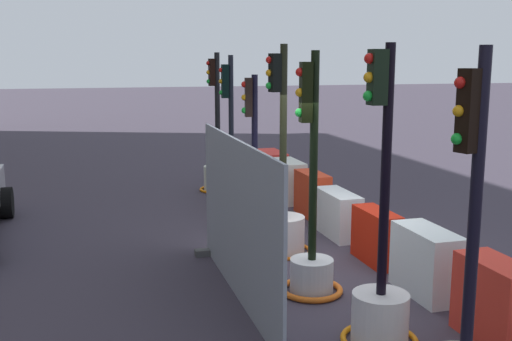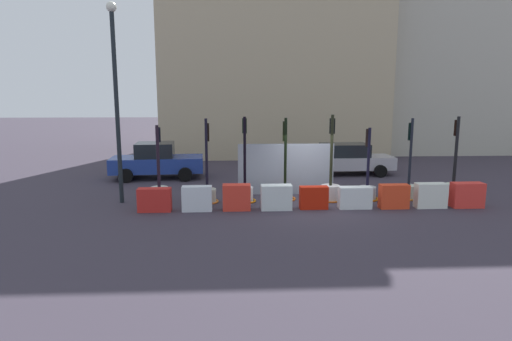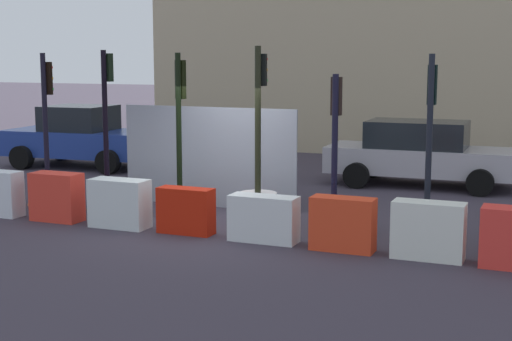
{
  "view_description": "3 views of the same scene",
  "coord_description": "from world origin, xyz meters",
  "px_view_note": "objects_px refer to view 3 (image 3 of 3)",
  "views": [
    {
      "loc": [
        -7.97,
        3.2,
        3.02
      ],
      "look_at": [
        2.03,
        0.39,
        1.12
      ],
      "focal_mm": 42.51,
      "sensor_mm": 36.0,
      "label": 1
    },
    {
      "loc": [
        -2.8,
        -15.75,
        4.03
      ],
      "look_at": [
        -1.99,
        0.85,
        1.08
      ],
      "focal_mm": 30.55,
      "sensor_mm": 36.0,
      "label": 2
    },
    {
      "loc": [
        6.12,
        -12.26,
        3.06
      ],
      "look_at": [
        0.59,
        0.77,
        0.92
      ],
      "focal_mm": 52.81,
      "sensor_mm": 36.0,
      "label": 3
    }
  ],
  "objects_px": {
    "traffic_light_6": "(427,209)",
    "construction_barrier_6": "(343,224)",
    "traffic_light_3": "(180,185)",
    "construction_barrier_5": "(264,219)",
    "traffic_light_2": "(107,183)",
    "construction_barrier_3": "(120,203)",
    "construction_barrier_7": "(428,231)",
    "traffic_light_5": "(334,205)",
    "construction_barrier_4": "(186,211)",
    "traffic_light_4": "(258,196)",
    "traffic_light_1": "(48,183)",
    "car_silver_hatchback": "(421,153)",
    "construction_barrier_2": "(57,197)",
    "car_blue_estate": "(82,137)"
  },
  "relations": [
    {
      "from": "construction_barrier_7",
      "to": "car_silver_hatchback",
      "type": "height_order",
      "value": "car_silver_hatchback"
    },
    {
      "from": "traffic_light_3",
      "to": "construction_barrier_5",
      "type": "xyz_separation_m",
      "value": [
        2.34,
        -1.38,
        -0.19
      ]
    },
    {
      "from": "traffic_light_2",
      "to": "construction_barrier_3",
      "type": "bearing_deg",
      "value": -48.47
    },
    {
      "from": "traffic_light_2",
      "to": "construction_barrier_4",
      "type": "distance_m",
      "value": 2.68
    },
    {
      "from": "traffic_light_5",
      "to": "construction_barrier_6",
      "type": "height_order",
      "value": "traffic_light_5"
    },
    {
      "from": "construction_barrier_5",
      "to": "traffic_light_6",
      "type": "bearing_deg",
      "value": 28.07
    },
    {
      "from": "traffic_light_5",
      "to": "traffic_light_2",
      "type": "bearing_deg",
      "value": -178.87
    },
    {
      "from": "traffic_light_4",
      "to": "construction_barrier_3",
      "type": "xyz_separation_m",
      "value": [
        -2.19,
        -1.25,
        -0.08
      ]
    },
    {
      "from": "traffic_light_1",
      "to": "construction_barrier_5",
      "type": "distance_m",
      "value": 5.4
    },
    {
      "from": "car_blue_estate",
      "to": "construction_barrier_6",
      "type": "bearing_deg",
      "value": -33.04
    },
    {
      "from": "traffic_light_2",
      "to": "traffic_light_3",
      "type": "relative_size",
      "value": 1.02
    },
    {
      "from": "traffic_light_1",
      "to": "construction_barrier_3",
      "type": "xyz_separation_m",
      "value": [
        2.49,
        -1.14,
        -0.03
      ]
    },
    {
      "from": "traffic_light_3",
      "to": "car_silver_hatchback",
      "type": "height_order",
      "value": "traffic_light_3"
    },
    {
      "from": "traffic_light_6",
      "to": "construction_barrier_6",
      "type": "xyz_separation_m",
      "value": [
        -1.07,
        -1.37,
        -0.07
      ]
    },
    {
      "from": "traffic_light_1",
      "to": "traffic_light_2",
      "type": "distance_m",
      "value": 1.41
    },
    {
      "from": "traffic_light_4",
      "to": "construction_barrier_2",
      "type": "distance_m",
      "value": 3.79
    },
    {
      "from": "traffic_light_2",
      "to": "construction_barrier_5",
      "type": "relative_size",
      "value": 2.75
    },
    {
      "from": "traffic_light_2",
      "to": "traffic_light_4",
      "type": "distance_m",
      "value": 3.27
    },
    {
      "from": "car_silver_hatchback",
      "to": "construction_barrier_6",
      "type": "bearing_deg",
      "value": -89.85
    },
    {
      "from": "construction_barrier_5",
      "to": "construction_barrier_2",
      "type": "bearing_deg",
      "value": -179.66
    },
    {
      "from": "traffic_light_1",
      "to": "car_blue_estate",
      "type": "distance_m",
      "value": 5.64
    },
    {
      "from": "traffic_light_6",
      "to": "construction_barrier_5",
      "type": "bearing_deg",
      "value": -151.93
    },
    {
      "from": "construction_barrier_4",
      "to": "car_blue_estate",
      "type": "relative_size",
      "value": 0.22
    },
    {
      "from": "traffic_light_4",
      "to": "construction_barrier_7",
      "type": "relative_size",
      "value": 2.99
    },
    {
      "from": "construction_barrier_3",
      "to": "car_silver_hatchback",
      "type": "bearing_deg",
      "value": 57.67
    },
    {
      "from": "construction_barrier_4",
      "to": "traffic_light_4",
      "type": "bearing_deg",
      "value": 54.58
    },
    {
      "from": "traffic_light_4",
      "to": "traffic_light_6",
      "type": "bearing_deg",
      "value": 1.79
    },
    {
      "from": "construction_barrier_3",
      "to": "construction_barrier_4",
      "type": "distance_m",
      "value": 1.33
    },
    {
      "from": "traffic_light_3",
      "to": "car_silver_hatchback",
      "type": "distance_m",
      "value": 6.37
    },
    {
      "from": "traffic_light_4",
      "to": "car_blue_estate",
      "type": "xyz_separation_m",
      "value": [
        -7.38,
        4.83,
        0.3
      ]
    },
    {
      "from": "construction_barrier_4",
      "to": "construction_barrier_5",
      "type": "distance_m",
      "value": 1.47
    },
    {
      "from": "traffic_light_5",
      "to": "construction_barrier_2",
      "type": "bearing_deg",
      "value": -165.51
    },
    {
      "from": "construction_barrier_5",
      "to": "construction_barrier_6",
      "type": "distance_m",
      "value": 1.39
    },
    {
      "from": "traffic_light_6",
      "to": "construction_barrier_4",
      "type": "xyz_separation_m",
      "value": [
        -3.93,
        -1.3,
        -0.09
      ]
    },
    {
      "from": "traffic_light_6",
      "to": "construction_barrier_6",
      "type": "height_order",
      "value": "traffic_light_6"
    },
    {
      "from": "construction_barrier_4",
      "to": "traffic_light_1",
      "type": "bearing_deg",
      "value": 163.94
    },
    {
      "from": "traffic_light_1",
      "to": "car_silver_hatchback",
      "type": "height_order",
      "value": "traffic_light_1"
    },
    {
      "from": "construction_barrier_7",
      "to": "traffic_light_3",
      "type": "bearing_deg",
      "value": 164.37
    },
    {
      "from": "car_silver_hatchback",
      "to": "car_blue_estate",
      "type": "xyz_separation_m",
      "value": [
        -9.36,
        -0.52,
        0.04
      ]
    },
    {
      "from": "traffic_light_5",
      "to": "construction_barrier_6",
      "type": "relative_size",
      "value": 2.71
    },
    {
      "from": "construction_barrier_5",
      "to": "construction_barrier_4",
      "type": "bearing_deg",
      "value": 179.68
    },
    {
      "from": "traffic_light_2",
      "to": "car_silver_hatchback",
      "type": "bearing_deg",
      "value": 45.71
    },
    {
      "from": "traffic_light_1",
      "to": "construction_barrier_6",
      "type": "distance_m",
      "value": 6.77
    },
    {
      "from": "construction_barrier_3",
      "to": "traffic_light_5",
      "type": "bearing_deg",
      "value": 19.8
    },
    {
      "from": "construction_barrier_7",
      "to": "traffic_light_5",
      "type": "bearing_deg",
      "value": 145.47
    },
    {
      "from": "traffic_light_4",
      "to": "construction_barrier_6",
      "type": "xyz_separation_m",
      "value": [
        2.0,
        -1.27,
        -0.09
      ]
    },
    {
      "from": "traffic_light_6",
      "to": "construction_barrier_7",
      "type": "distance_m",
      "value": 1.37
    },
    {
      "from": "traffic_light_1",
      "to": "construction_barrier_4",
      "type": "xyz_separation_m",
      "value": [
        3.82,
        -1.1,
        -0.07
      ]
    },
    {
      "from": "construction_barrier_7",
      "to": "car_silver_hatchback",
      "type": "xyz_separation_m",
      "value": [
        -1.36,
        6.59,
        0.34
      ]
    },
    {
      "from": "traffic_light_2",
      "to": "car_silver_hatchback",
      "type": "xyz_separation_m",
      "value": [
        5.25,
        5.38,
        0.22
      ]
    }
  ]
}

